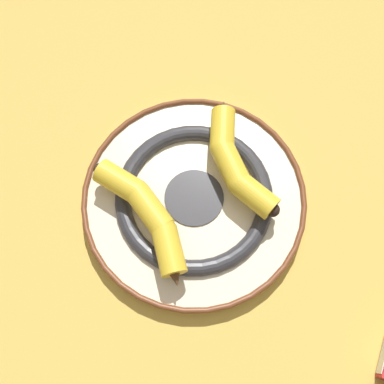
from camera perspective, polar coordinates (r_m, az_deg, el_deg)
The scene contains 4 objects.
ground_plane at distance 0.69m, azimuth -1.55°, elevation -3.46°, with size 2.80×2.80×0.00m, color gold.
decorative_bowl at distance 0.68m, azimuth 0.00°, elevation -0.66°, with size 0.34×0.34×0.04m.
banana_a at distance 0.63m, azimuth -5.66°, elevation -2.97°, with size 0.10×0.21×0.04m.
banana_b at distance 0.66m, azimuth 5.41°, elevation 3.96°, with size 0.12×0.18×0.04m.
Camera 1 is at (0.13, 0.13, 0.66)m, focal length 42.00 mm.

